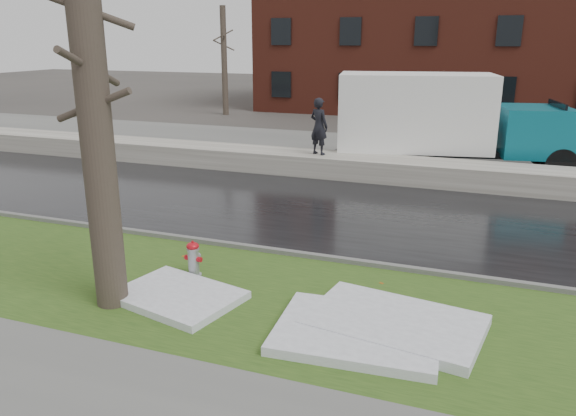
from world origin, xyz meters
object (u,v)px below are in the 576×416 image
(tree, at_px, (94,110))
(worker, at_px, (319,126))
(fire_hydrant, at_px, (193,258))
(box_truck, at_px, (445,120))

(tree, xyz_separation_m, worker, (0.52, 10.93, -1.81))
(fire_hydrant, height_order, tree, tree)
(fire_hydrant, xyz_separation_m, box_truck, (3.72, 11.82, 1.38))
(box_truck, height_order, worker, box_truck)
(tree, height_order, worker, tree)
(box_truck, xyz_separation_m, worker, (-4.02, -2.43, -0.09))
(box_truck, distance_m, worker, 4.70)
(fire_hydrant, xyz_separation_m, tree, (-0.82, -1.54, 3.09))
(box_truck, bearing_deg, fire_hydrant, -118.84)
(tree, bearing_deg, box_truck, 71.25)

